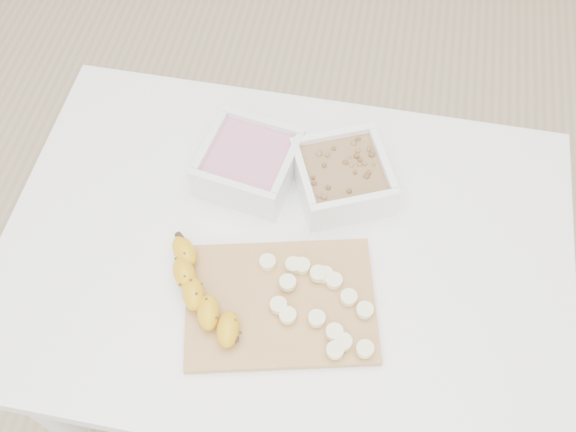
% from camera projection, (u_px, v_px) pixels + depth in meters
% --- Properties ---
extents(ground, '(3.50, 3.50, 0.00)m').
position_uv_depth(ground, '(286.00, 376.00, 1.77)').
color(ground, '#C6AD89').
rests_on(ground, ground).
extents(table, '(1.00, 0.70, 0.75)m').
position_uv_depth(table, '(285.00, 272.00, 1.21)').
color(table, white).
rests_on(table, ground).
extents(bowl_yogurt, '(0.19, 0.19, 0.08)m').
position_uv_depth(bowl_yogurt, '(249.00, 163.00, 1.17)').
color(bowl_yogurt, white).
rests_on(bowl_yogurt, table).
extents(bowl_granola, '(0.21, 0.21, 0.07)m').
position_uv_depth(bowl_granola, '(342.00, 177.00, 1.16)').
color(bowl_granola, white).
rests_on(bowl_granola, table).
extents(cutting_board, '(0.35, 0.29, 0.01)m').
position_uv_depth(cutting_board, '(280.00, 303.00, 1.06)').
color(cutting_board, tan).
rests_on(cutting_board, table).
extents(banana, '(0.15, 0.21, 0.04)m').
position_uv_depth(banana, '(203.00, 293.00, 1.04)').
color(banana, gold).
rests_on(banana, cutting_board).
extents(banana_slices, '(0.21, 0.17, 0.02)m').
position_uv_depth(banana_slices, '(318.00, 301.00, 1.05)').
color(banana_slices, '#F3EAB5').
rests_on(banana_slices, cutting_board).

